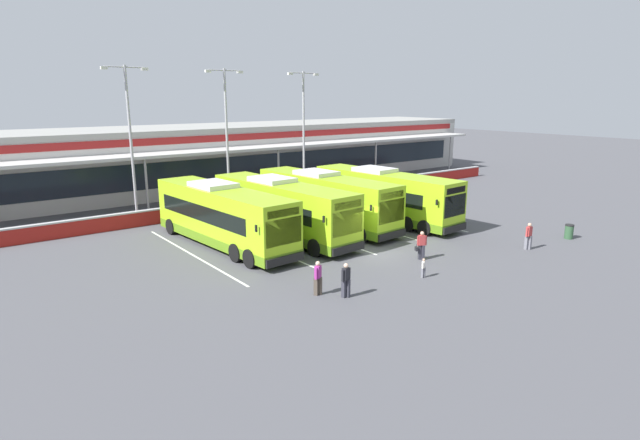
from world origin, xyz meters
The scene contains 21 objects.
ground_plane centered at (0.00, 0.00, 0.00)m, with size 200.00×200.00×0.00m, color #4C4C51.
terminal_building centered at (0.00, 26.91, 3.01)m, with size 70.00×13.00×6.00m.
red_barrier_wall centered at (0.00, 14.50, 0.56)m, with size 60.00×0.40×1.10m.
coach_bus_leftmost centered at (-6.06, 6.60, 1.79)m, with size 3.62×12.30×3.78m.
coach_bus_left_centre centered at (-2.12, 6.13, 1.79)m, with size 3.62×12.30×3.78m.
coach_bus_centre centered at (1.89, 6.70, 1.79)m, with size 3.62×12.30×3.78m.
coach_bus_right_centre centered at (6.26, 5.39, 1.79)m, with size 3.62×12.30×3.78m.
bay_stripe_far_west centered at (-8.40, 6.00, 0.00)m, with size 0.14×13.00×0.01m, color silver.
bay_stripe_west centered at (-4.20, 6.00, 0.00)m, with size 0.14×13.00×0.01m, color silver.
bay_stripe_mid_west centered at (0.00, 6.00, 0.00)m, with size 0.14×13.00×0.01m, color silver.
bay_stripe_centre centered at (4.20, 6.00, 0.00)m, with size 0.14×13.00×0.01m, color silver.
bay_stripe_mid_east centered at (8.40, 6.00, 0.00)m, with size 0.14×13.00×0.01m, color silver.
pedestrian_with_handbag centered at (1.35, -2.62, 0.86)m, with size 0.62×0.51×1.62m.
pedestrian_in_dark_coat centered at (-6.39, -3.31, 0.87)m, with size 0.51×0.36×1.62m.
pedestrian_child centered at (-0.79, -4.69, 0.54)m, with size 0.33×0.21×1.00m.
pedestrian_near_bin centered at (7.86, -5.16, 0.87)m, with size 0.53×0.31×1.62m.
pedestrian_approaching_bus centered at (-5.57, -4.32, 0.87)m, with size 0.54×0.29×1.62m.
lamp_post_west centered at (-7.80, 17.18, 6.29)m, with size 3.24×0.28×11.00m.
lamp_post_centre centered at (-0.04, 17.27, 6.29)m, with size 3.24×0.28×11.00m.
lamp_post_east centered at (7.77, 17.43, 6.29)m, with size 3.24×0.28×11.00m.
litter_bin centered at (12.13, -5.43, 0.47)m, with size 0.54×0.54×0.93m.
Camera 1 is at (-19.82, -20.99, 8.88)m, focal length 28.99 mm.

